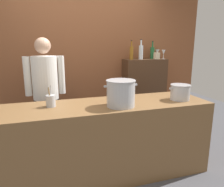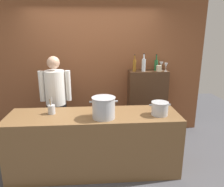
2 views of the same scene
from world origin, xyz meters
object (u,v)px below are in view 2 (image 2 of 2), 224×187
Objects in this scene: stockpot_small at (160,108)px; wine_bottle_clear at (144,65)px; wine_glass_short at (166,66)px; spice_tin_cream at (159,68)px; wine_bottle_green at (156,65)px; chef at (56,97)px; stockpot_large at (104,108)px; wine_bottle_amber at (134,65)px; wine_glass_wide at (161,64)px; utensil_crock at (52,109)px.

stockpot_small is 0.91× the size of wine_bottle_clear.
wine_glass_short is 0.15m from spice_tin_cream.
stockpot_small is at bearing -102.27° from wine_bottle_green.
chef is 1.16m from stockpot_large.
stockpot_small is at bearing -82.45° from wine_bottle_amber.
wine_bottle_clear is at bearing -164.40° from wine_glass_wide.
chef is 2.12m from wine_glass_short.
utensil_crock is (-1.54, 0.16, -0.03)m from stockpot_small.
utensil_crock is (0.05, -0.64, 0.00)m from chef.
chef is 10.29× the size of wine_glass_short.
wine_glass_wide is (0.37, 0.10, -0.01)m from wine_bottle_clear.
spice_tin_cream is (1.85, 1.02, 0.40)m from utensil_crock.
chef is at bearing -165.42° from wine_bottle_clear.
chef is at bearing -163.87° from wine_bottle_amber.
wine_glass_short is at bearing 69.56° from stockpot_small.
spice_tin_cream is at bearing -6.52° from wine_bottle_clear.
wine_bottle_clear is (0.81, 1.26, 0.39)m from stockpot_large.
chef reaches higher than wine_bottle_green.
chef is 5.18× the size of wine_bottle_amber.
stockpot_large is at bearing -122.75° from wine_bottle_clear.
stockpot_large is at bearing -176.51° from stockpot_small.
stockpot_small is 1.55m from utensil_crock.
wine_bottle_clear reaches higher than wine_glass_wide.
wine_glass_short is at bearing -3.82° from wine_bottle_clear.
wine_bottle_amber is 1.99× the size of wine_glass_short.
wine_glass_wide is (0.39, 1.32, 0.44)m from stockpot_small.
chef is at bearing 153.31° from stockpot_small.
wine_bottle_green reaches higher than spice_tin_cream.
spice_tin_cream is at bearing -169.99° from chef.
wine_bottle_clear is 2.04× the size of wine_glass_wide.
wine_bottle_green is 0.20m from wine_glass_short.
stockpot_small is 0.95× the size of wine_bottle_amber.
utensil_crock is at bearing 164.30° from stockpot_large.
stockpot_small is 1.41m from wine_bottle_green.
wine_bottle_amber is 2.80× the size of spice_tin_cream.
wine_bottle_amber is (-0.18, -0.00, -0.01)m from wine_bottle_clear.
spice_tin_cream is at bearing -79.87° from wine_bottle_green.
spice_tin_cream is (1.10, 1.23, 0.32)m from stockpot_large.
wine_glass_short is (1.98, 1.03, 0.46)m from utensil_crock.
stockpot_large is 0.78m from utensil_crock.
wine_glass_wide reaches higher than stockpot_small.
wine_bottle_green is 0.97× the size of wine_bottle_amber.
wine_bottle_green is 1.93× the size of wine_glass_short.
utensil_crock is at bearing -151.06° from spice_tin_cream.
spice_tin_cream is (0.47, -0.03, -0.06)m from wine_bottle_amber.
utensil_crock is at bearing -145.87° from wine_bottle_clear.
wine_bottle_clear is 0.43m from wine_glass_short.
wine_bottle_amber is 0.60m from wine_glass_short.
utensil_crock is (-0.74, 0.21, -0.08)m from stockpot_large.
stockpot_large is (0.79, -0.85, 0.08)m from chef.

